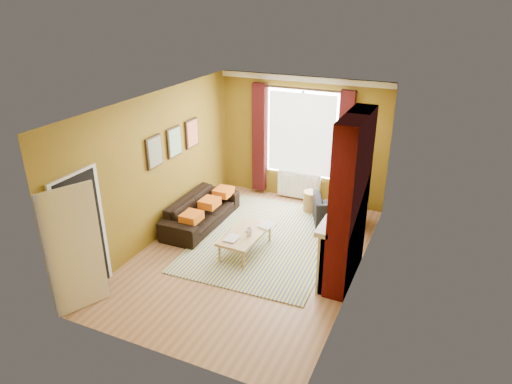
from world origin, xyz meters
TOP-DOWN VIEW (x-y plane):
  - ground at (0.00, 0.00)m, footprint 5.50×5.50m
  - room_walls at (0.63, 0.28)m, footprint 3.82×5.54m
  - striped_rug at (0.06, 0.62)m, footprint 2.66×3.59m
  - sofa at (-1.42, 0.67)m, footprint 0.83×2.04m
  - armchair at (1.15, 1.78)m, footprint 1.23×1.16m
  - coffee_table at (-0.12, 0.06)m, footprint 0.65×1.22m
  - wicker_stool at (0.46, 2.19)m, footprint 0.44×0.44m
  - floor_lamp at (1.36, 2.40)m, footprint 0.29×0.29m
  - book_a at (-0.35, -0.26)m, footprint 0.22×0.30m
  - book_b at (0.03, 0.49)m, footprint 0.32×0.38m
  - mug at (-0.02, -0.01)m, footprint 0.14×0.14m
  - tv_remote at (-0.11, 0.15)m, footprint 0.08×0.18m

SIDE VIEW (x-z plane):
  - ground at x=0.00m, z-range 0.00..0.00m
  - striped_rug at x=0.06m, z-range 0.00..0.02m
  - wicker_stool at x=0.46m, z-range 0.00..0.45m
  - sofa at x=-1.42m, z-range 0.00..0.59m
  - armchair at x=1.15m, z-range 0.00..0.64m
  - coffee_table at x=-0.12m, z-range 0.16..0.55m
  - tv_remote at x=-0.11m, z-range 0.40..0.42m
  - book_b at x=0.03m, z-range 0.40..0.42m
  - book_a at x=-0.35m, z-range 0.40..0.43m
  - mug at x=-0.02m, z-range 0.40..0.50m
  - floor_lamp at x=1.36m, z-range 0.44..1.95m
  - room_walls at x=0.63m, z-range -0.04..2.80m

